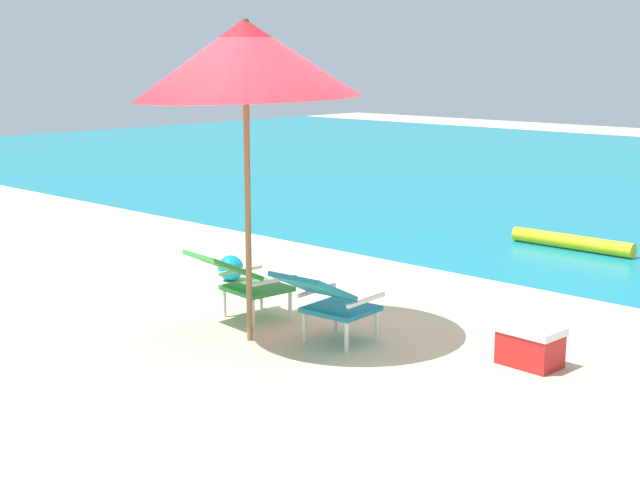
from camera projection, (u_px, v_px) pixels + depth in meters
The scene contains 7 objects.
ground_plane at pixel (526, 259), 10.80m from camera, with size 40.00×40.00×0.00m, color beige.
swim_buoy at pixel (572, 242), 11.29m from camera, with size 0.18×0.18×1.60m, color yellow.
lounge_chair_left at pixel (241, 278), 8.18m from camera, with size 0.63×0.93×0.68m.
lounge_chair_right at pixel (328, 299), 7.48m from camera, with size 0.60×0.91×0.68m.
beach_umbrella_center at pixel (245, 59), 7.25m from camera, with size 2.60×2.60×2.67m.
beach_ball at pixel (231, 268), 9.73m from camera, with size 0.27×0.27×0.27m, color #0A93AD.
cooler_box at pixel (530, 345), 7.05m from camera, with size 0.49×0.34×0.32m.
Camera 1 is at (5.45, -5.35, 2.36)m, focal length 51.35 mm.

